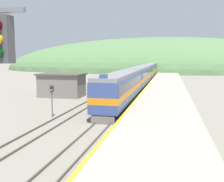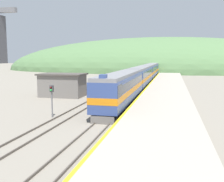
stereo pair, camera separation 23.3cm
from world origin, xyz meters
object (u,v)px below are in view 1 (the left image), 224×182
object	(u,v)px
carriage_third	(149,71)
carriage_fourth	(154,68)
signal_post_siding	(52,94)
express_train_lead_car	(121,88)
carriage_second	(140,76)

from	to	relation	value
carriage_third	carriage_fourth	world-z (taller)	same
signal_post_siding	carriage_third	bearing A→B (deg)	83.65
express_train_lead_car	carriage_third	size ratio (longest dim) A/B	0.92
carriage_second	signal_post_siding	world-z (taller)	carriage_second
carriage_third	signal_post_siding	bearing A→B (deg)	-96.35
carriage_third	signal_post_siding	size ratio (longest dim) A/B	6.29
express_train_lead_car	carriage_fourth	size ratio (longest dim) A/B	0.92
carriage_third	carriage_fourth	bearing A→B (deg)	90.00
carriage_second	carriage_fourth	bearing A→B (deg)	90.00
express_train_lead_car	carriage_second	size ratio (longest dim) A/B	0.92
express_train_lead_car	signal_post_siding	bearing A→B (deg)	-125.83
carriage_second	carriage_fourth	distance (m)	45.30
carriage_third	express_train_lead_car	bearing A→B (deg)	-90.00
carriage_second	signal_post_siding	bearing A→B (deg)	-101.02
express_train_lead_car	carriage_fourth	xyz separation A→B (m)	(0.00, 67.35, -0.01)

